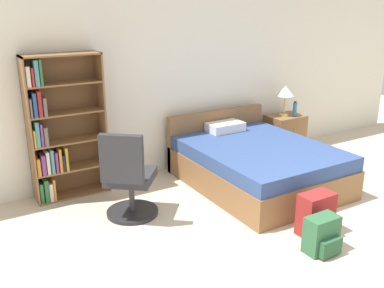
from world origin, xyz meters
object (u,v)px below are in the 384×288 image
(bookshelf, at_px, (58,131))
(backpack_red, at_px, (317,215))
(water_bottle, at_px, (295,109))
(office_chair, at_px, (128,180))
(nightstand, at_px, (284,134))
(table_lamp, at_px, (285,92))
(backpack_green, at_px, (322,236))
(bed, at_px, (255,163))

(bookshelf, bearing_deg, backpack_red, -48.69)
(bookshelf, height_order, water_bottle, bookshelf)
(office_chair, xyz_separation_m, water_bottle, (2.98, 0.66, 0.27))
(bookshelf, xyz_separation_m, nightstand, (3.37, -0.16, -0.52))
(table_lamp, bearing_deg, water_bottle, -46.30)
(office_chair, bearing_deg, backpack_green, -50.57)
(bed, bearing_deg, bookshelf, 158.42)
(nightstand, bearing_deg, office_chair, -165.23)
(nightstand, relative_size, backpack_red, 1.37)
(table_lamp, xyz_separation_m, backpack_green, (-1.61, -2.32, -0.79))
(bookshelf, relative_size, nightstand, 2.84)
(bookshelf, distance_m, bed, 2.45)
(bookshelf, bearing_deg, table_lamp, -2.49)
(bed, xyz_separation_m, water_bottle, (1.23, 0.62, 0.43))
(table_lamp, bearing_deg, backpack_red, -124.34)
(bookshelf, bearing_deg, backpack_green, -54.82)
(bookshelf, height_order, backpack_red, bookshelf)
(nightstand, xyz_separation_m, backpack_green, (-1.63, -2.31, -0.13))
(backpack_green, bearing_deg, bed, 73.24)
(nightstand, distance_m, backpack_red, 2.50)
(table_lamp, bearing_deg, office_chair, -164.88)
(table_lamp, distance_m, backpack_red, 2.61)
(bed, relative_size, backpack_green, 5.54)
(nightstand, relative_size, backpack_green, 1.67)
(bookshelf, relative_size, backpack_red, 3.89)
(office_chair, height_order, nightstand, office_chair)
(bed, relative_size, nightstand, 3.31)
(office_chair, bearing_deg, table_lamp, 15.12)
(backpack_red, bearing_deg, backpack_green, -127.09)
(bed, height_order, backpack_green, bed)
(table_lamp, distance_m, backpack_green, 2.93)
(water_bottle, bearing_deg, table_lamp, 133.70)
(bookshelf, relative_size, backpack_green, 4.75)
(bookshelf, relative_size, bed, 0.86)
(backpack_red, bearing_deg, office_chair, 138.89)
(bed, relative_size, office_chair, 1.98)
(office_chair, bearing_deg, water_bottle, 12.55)
(bookshelf, xyz_separation_m, water_bottle, (3.45, -0.26, -0.11))
(bookshelf, xyz_separation_m, backpack_red, (1.94, -2.20, -0.61))
(bookshelf, distance_m, backpack_green, 3.09)
(office_chair, height_order, table_lamp, table_lamp)
(backpack_green, bearing_deg, table_lamp, 55.34)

